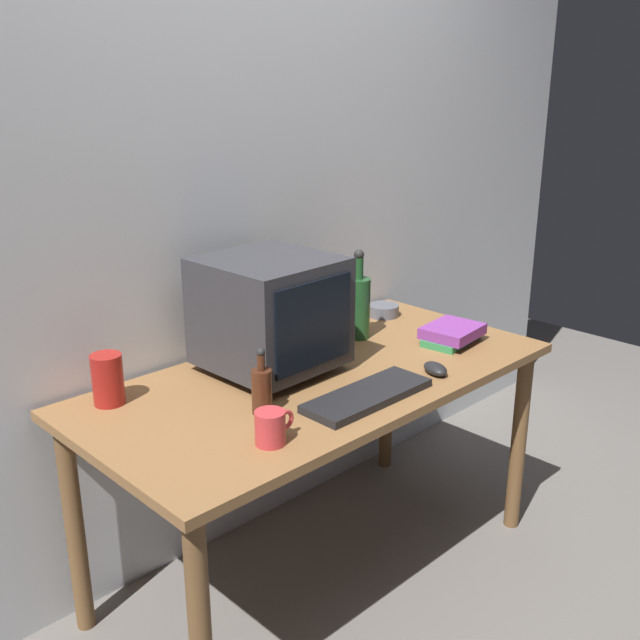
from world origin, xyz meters
name	(u,v)px	position (x,y,z in m)	size (l,w,h in m)	color
ground_plane	(320,569)	(0.00, 0.00, 0.00)	(6.00, 6.00, 0.00)	slate
back_wall	(229,198)	(0.00, 0.44, 1.25)	(4.00, 0.08, 2.50)	silver
desk	(320,399)	(0.00, 0.00, 0.65)	(1.55, 0.76, 0.74)	olive
crt_monitor	(270,313)	(-0.09, 0.13, 0.93)	(0.39, 0.40, 0.37)	#333338
keyboard	(367,395)	(-0.04, -0.24, 0.75)	(0.42, 0.15, 0.02)	black
computer_mouse	(435,369)	(0.26, -0.26, 0.76)	(0.06, 0.10, 0.04)	black
bottle_tall	(358,305)	(0.34, 0.15, 0.86)	(0.09, 0.09, 0.32)	#1E4C23
bottle_short	(262,389)	(-0.31, -0.09, 0.81)	(0.06, 0.06, 0.19)	#472314
book_stack	(452,334)	(0.53, -0.12, 0.77)	(0.23, 0.19, 0.06)	#33894C
mug	(271,427)	(-0.41, -0.24, 0.79)	(0.12, 0.08, 0.09)	#CC383D
cd_spindle	(384,310)	(0.59, 0.25, 0.76)	(0.12, 0.12, 0.04)	#595B66
metal_canister	(108,379)	(-0.59, 0.27, 0.82)	(0.09, 0.09, 0.15)	#A51E19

